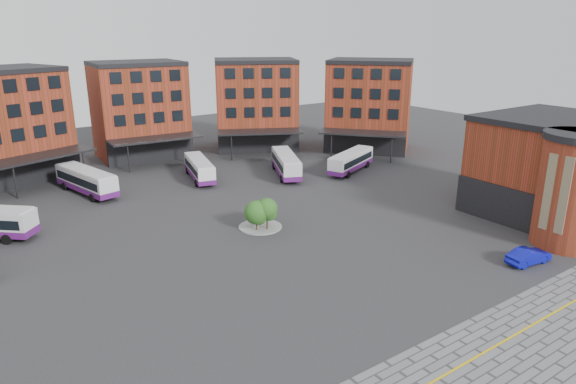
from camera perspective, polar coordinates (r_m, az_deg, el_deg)
ground at (r=42.39m, az=3.34°, el=-9.44°), size 160.00×160.00×0.00m
yellow_line at (r=35.60m, az=20.80°, el=-16.42°), size 26.00×0.15×0.02m
main_building at (r=71.25m, az=-19.38°, el=6.96°), size 94.14×42.48×14.60m
east_building at (r=60.26m, az=27.36°, el=2.25°), size 17.40×15.40×10.60m
tree_island at (r=51.28m, az=-2.93°, el=-2.29°), size 4.40×4.40×3.34m
bus_c at (r=67.06m, az=-21.50°, el=1.20°), size 4.87×11.14×3.06m
bus_d at (r=69.46m, az=-9.82°, el=2.60°), size 4.60×10.09×2.77m
bus_e at (r=70.40m, az=-0.23°, el=3.17°), size 6.69×10.66×2.99m
bus_f at (r=72.78m, az=7.02°, el=3.46°), size 10.16×6.06×2.83m
blue_car at (r=48.91m, az=25.18°, el=-6.45°), size 4.41×2.02×1.40m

